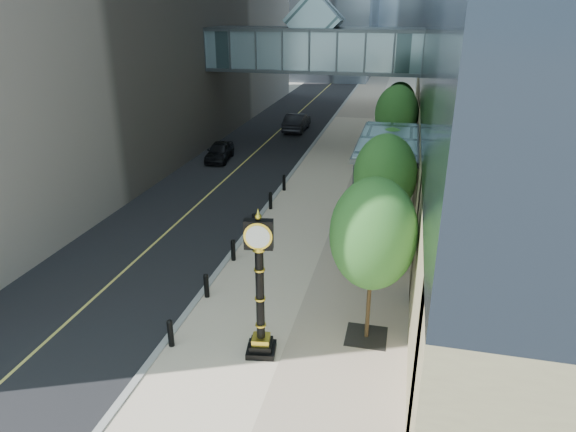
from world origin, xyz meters
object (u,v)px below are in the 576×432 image
object	(u,v)px
pedestrian	(343,250)
car_near	(220,151)
street_clock	(260,296)
car_far	(297,122)

from	to	relation	value
pedestrian	car_near	distance (m)	18.51
street_clock	car_near	xyz separation A→B (m)	(-9.24, 21.18, -1.51)
street_clock	pedestrian	size ratio (longest dim) A/B	2.76
car_near	street_clock	bearing A→B (deg)	-72.49
car_near	car_far	size ratio (longest dim) A/B	0.81
street_clock	car_far	bearing A→B (deg)	91.51
street_clock	pedestrian	bearing A→B (deg)	65.27
pedestrian	car_near	xyz separation A→B (m)	(-11.06, 14.85, -0.27)
pedestrian	car_far	distance (m)	26.60
pedestrian	car_far	xyz separation A→B (m)	(-7.57, 25.50, -0.13)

